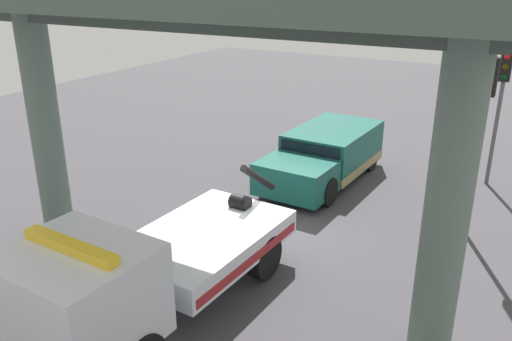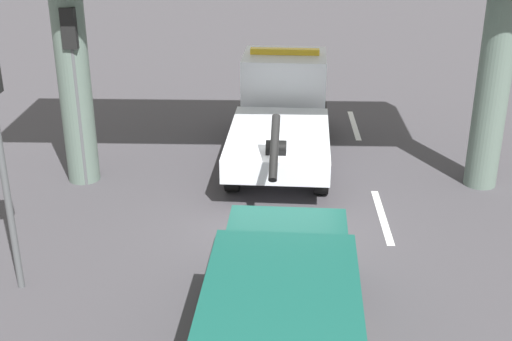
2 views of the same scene
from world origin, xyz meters
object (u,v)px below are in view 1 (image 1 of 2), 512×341
object	(u,v)px
towed_van_green	(325,156)
traffic_light_far	(485,110)
traffic_light_mid	(446,181)
traffic_light_near	(502,89)
tow_truck_white	(140,271)

from	to	relation	value
towed_van_green	traffic_light_far	xyz separation A→B (m)	(1.89, 4.69, 2.51)
towed_van_green	traffic_light_mid	bearing A→B (deg)	36.27
towed_van_green	traffic_light_near	bearing A→B (deg)	114.28
towed_van_green	traffic_light_near	xyz separation A→B (m)	(-2.11, 4.69, 2.28)
traffic_light_near	towed_van_green	bearing A→B (deg)	-65.72
tow_truck_white	traffic_light_far	xyz separation A→B (m)	(-6.93, 4.72, 2.09)
traffic_light_near	traffic_light_mid	distance (m)	8.50
traffic_light_near	traffic_light_mid	bearing A→B (deg)	0.00
tow_truck_white	towed_van_green	size ratio (longest dim) A/B	1.38
towed_van_green	traffic_light_mid	size ratio (longest dim) A/B	1.25
traffic_light_near	traffic_light_far	xyz separation A→B (m)	(4.00, 0.00, 0.24)
traffic_light_near	tow_truck_white	bearing A→B (deg)	-23.38
tow_truck_white	towed_van_green	world-z (taller)	tow_truck_white
tow_truck_white	traffic_light_far	distance (m)	8.64
traffic_light_far	towed_van_green	bearing A→B (deg)	-111.91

